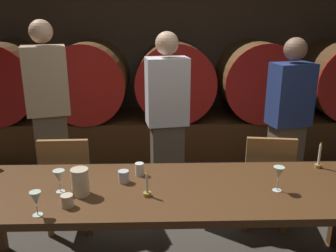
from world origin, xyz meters
TOP-DOWN VIEW (x-y plane):
  - back_wall at (0.00, 3.18)m, footprint 7.02×0.24m
  - barrel_shelf at (0.00, 2.63)m, footprint 6.32×0.90m
  - wine_barrel_far_left at (-2.19, 2.63)m, footprint 1.00×0.96m
  - wine_barrel_left at (-1.11, 2.63)m, footprint 1.00×0.96m
  - wine_barrel_center at (-0.01, 2.63)m, footprint 1.00×0.96m
  - wine_barrel_right at (1.09, 2.63)m, footprint 1.00×0.96m
  - dining_table at (-0.14, 0.08)m, footprint 2.87×0.82m
  - chair_left at (-0.99, 0.72)m, footprint 0.41×0.41m
  - chair_right at (0.71, 0.71)m, footprint 0.45×0.45m
  - guest_left at (-1.24, 1.18)m, footprint 0.43×0.34m
  - guest_center at (-0.14, 1.16)m, footprint 0.41×0.30m
  - guest_right at (1.03, 1.19)m, footprint 0.43×0.33m
  - candle_left at (-0.30, -0.03)m, footprint 0.05×0.05m
  - candle_right at (0.98, 0.37)m, footprint 0.05×0.05m
  - pitcher at (-0.73, 0.00)m, footprint 0.11×0.11m
  - wine_glass_far_left at (-0.93, -0.25)m, footprint 0.07×0.07m
  - wine_glass_center_left at (-0.87, 0.04)m, footprint 0.08×0.08m
  - wine_glass_center_right at (0.56, 0.01)m, footprint 0.07×0.07m
  - cup_center_left at (-0.78, -0.15)m, footprint 0.08×0.08m
  - cup_center_right at (-0.47, 0.17)m, footprint 0.08×0.08m
  - cup_far_right at (-0.36, 0.28)m, footprint 0.06×0.06m

SIDE VIEW (x-z plane):
  - barrel_shelf at x=0.00m, z-range 0.00..0.50m
  - chair_left at x=-0.99m, z-range 0.05..0.93m
  - chair_right at x=0.71m, z-range 0.05..0.93m
  - dining_table at x=-0.14m, z-range 0.30..1.03m
  - cup_center_left at x=-0.78m, z-range 0.73..0.80m
  - cup_center_right at x=-0.47m, z-range 0.73..0.81m
  - cup_far_right at x=-0.36m, z-range 0.73..0.82m
  - candle_left at x=-0.30m, z-range 0.68..0.87m
  - candle_right at x=0.98m, z-range 0.68..0.89m
  - pitcher at x=-0.73m, z-range 0.73..0.90m
  - wine_glass_far_left at x=-0.93m, z-range 0.75..0.91m
  - wine_glass_center_left at x=-0.87m, z-range 0.76..0.91m
  - guest_right at x=1.03m, z-range 0.02..1.65m
  - wine_glass_center_right at x=0.56m, z-range 0.77..0.94m
  - guest_center at x=-0.14m, z-range 0.02..1.71m
  - guest_left at x=-1.24m, z-range 0.03..1.82m
  - wine_barrel_far_left at x=-2.19m, z-range 0.49..1.49m
  - wine_barrel_left at x=-1.11m, z-range 0.49..1.49m
  - wine_barrel_center at x=-0.01m, z-range 0.49..1.49m
  - wine_barrel_right at x=1.09m, z-range 0.49..1.49m
  - back_wall at x=0.00m, z-range 0.00..2.57m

